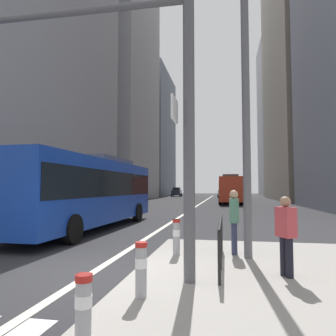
# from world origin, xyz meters

# --- Properties ---
(ground_plane) EXTENTS (160.00, 160.00, 0.00)m
(ground_plane) POSITION_xyz_m (0.00, 20.00, 0.00)
(ground_plane) COLOR #28282B
(lane_centre_line) EXTENTS (0.20, 80.00, 0.01)m
(lane_centre_line) POSITION_xyz_m (0.00, 30.00, 0.01)
(lane_centre_line) COLOR beige
(lane_centre_line) RESTS_ON ground
(office_tower_left_mid) EXTENTS (12.76, 18.76, 47.99)m
(office_tower_left_mid) POSITION_xyz_m (-16.00, 43.25, 24.00)
(office_tower_left_mid) COLOR #9E9EA3
(office_tower_left_mid) RESTS_ON ground
(office_tower_left_far) EXTENTS (11.65, 19.96, 29.29)m
(office_tower_left_far) POSITION_xyz_m (-16.00, 66.46, 14.64)
(office_tower_left_far) COLOR slate
(office_tower_left_far) RESTS_ON ground
(office_tower_right_mid) EXTENTS (13.41, 23.99, 42.56)m
(office_tower_right_mid) POSITION_xyz_m (17.00, 44.46, 21.28)
(office_tower_right_mid) COLOR gray
(office_tower_right_mid) RESTS_ON ground
(office_tower_right_far) EXTENTS (11.02, 19.16, 37.28)m
(office_tower_right_far) POSITION_xyz_m (17.00, 70.21, 18.64)
(office_tower_right_far) COLOR #9E9EA3
(office_tower_right_far) RESTS_ON ground
(city_bus_blue_oncoming) EXTENTS (2.93, 11.31, 3.40)m
(city_bus_blue_oncoming) POSITION_xyz_m (-3.23, 6.92, 1.84)
(city_bus_blue_oncoming) COLOR #14389E
(city_bus_blue_oncoming) RESTS_ON ground
(city_bus_red_receding) EXTENTS (2.72, 11.42, 3.40)m
(city_bus_red_receding) POSITION_xyz_m (3.50, 32.72, 1.84)
(city_bus_red_receding) COLOR red
(city_bus_red_receding) RESTS_ON ground
(car_oncoming_mid) EXTENTS (2.20, 4.41, 1.94)m
(car_oncoming_mid) POSITION_xyz_m (-7.22, 58.94, 0.99)
(car_oncoming_mid) COLOR #232838
(car_oncoming_mid) RESTS_ON ground
(car_receding_near) EXTENTS (2.07, 4.25, 1.94)m
(car_receding_near) POSITION_xyz_m (2.40, 56.49, 0.99)
(car_receding_near) COLOR silver
(car_receding_near) RESTS_ON ground
(traffic_signal_gantry) EXTENTS (6.50, 0.65, 6.00)m
(traffic_signal_gantry) POSITION_xyz_m (0.07, -0.74, 4.13)
(traffic_signal_gantry) COLOR #515156
(traffic_signal_gantry) RESTS_ON median_island
(street_lamp_post) EXTENTS (5.50, 0.32, 8.00)m
(street_lamp_post) POSITION_xyz_m (3.46, 1.52, 5.28)
(street_lamp_post) COLOR #56565B
(street_lamp_post) RESTS_ON median_island
(bollard_left) EXTENTS (0.20, 0.20, 0.77)m
(bollard_left) POSITION_xyz_m (1.35, -3.25, 0.58)
(bollard_left) COLOR #99999E
(bollard_left) RESTS_ON median_island
(bollard_right) EXTENTS (0.20, 0.20, 0.87)m
(bollard_right) POSITION_xyz_m (1.59, -1.69, 0.63)
(bollard_right) COLOR #99999E
(bollard_right) RESTS_ON median_island
(bollard_back) EXTENTS (0.20, 0.20, 0.92)m
(bollard_back) POSITION_xyz_m (1.66, 1.49, 0.66)
(bollard_back) COLOR #99999E
(bollard_back) RESTS_ON median_island
(pedestrian_railing) EXTENTS (0.06, 3.36, 0.98)m
(pedestrian_railing) POSITION_xyz_m (2.80, 0.83, 0.85)
(pedestrian_railing) COLOR black
(pedestrian_railing) RESTS_ON median_island
(pedestrian_walking) EXTENTS (0.39, 0.45, 1.57)m
(pedestrian_walking) POSITION_xyz_m (4.09, -0.05, 1.01)
(pedestrian_walking) COLOR black
(pedestrian_walking) RESTS_ON median_island
(pedestrian_far) EXTENTS (0.24, 0.38, 1.67)m
(pedestrian_far) POSITION_xyz_m (3.14, 1.93, 1.08)
(pedestrian_far) COLOR #2D334C
(pedestrian_far) RESTS_ON median_island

